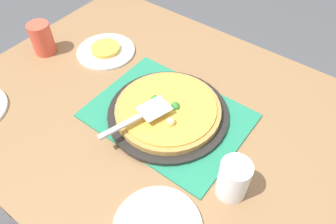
{
  "coord_description": "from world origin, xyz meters",
  "views": [
    {
      "loc": [
        -0.4,
        0.53,
        1.53
      ],
      "look_at": [
        0.0,
        0.0,
        0.77
      ],
      "focal_mm": 34.43,
      "sensor_mm": 36.0,
      "label": 1
    }
  ],
  "objects_px": {
    "plate_far_right": "(106,51)",
    "cup_far": "(233,179)",
    "served_slice_right": "(105,49)",
    "pizza_pan": "(168,113)",
    "pizza": "(168,109)",
    "cup_corner": "(42,38)",
    "pizza_server": "(141,116)"
  },
  "relations": [
    {
      "from": "cup_corner",
      "to": "pizza_server",
      "type": "xyz_separation_m",
      "value": [
        -0.54,
        0.08,
        0.01
      ]
    },
    {
      "from": "pizza_pan",
      "to": "served_slice_right",
      "type": "distance_m",
      "value": 0.4
    },
    {
      "from": "plate_far_right",
      "to": "pizza_server",
      "type": "relative_size",
      "value": 0.95
    },
    {
      "from": "pizza_server",
      "to": "plate_far_right",
      "type": "bearing_deg",
      "value": -30.52
    },
    {
      "from": "pizza",
      "to": "cup_corner",
      "type": "bearing_deg",
      "value": 1.73
    },
    {
      "from": "pizza",
      "to": "cup_far",
      "type": "relative_size",
      "value": 2.75
    },
    {
      "from": "pizza_server",
      "to": "cup_corner",
      "type": "bearing_deg",
      "value": -7.93
    },
    {
      "from": "pizza_pan",
      "to": "pizza",
      "type": "height_order",
      "value": "pizza"
    },
    {
      "from": "cup_far",
      "to": "pizza_pan",
      "type": "bearing_deg",
      "value": -20.84
    },
    {
      "from": "pizza",
      "to": "cup_corner",
      "type": "relative_size",
      "value": 2.75
    },
    {
      "from": "pizza_pan",
      "to": "cup_corner",
      "type": "height_order",
      "value": "cup_corner"
    },
    {
      "from": "pizza_pan",
      "to": "plate_far_right",
      "type": "height_order",
      "value": "pizza_pan"
    },
    {
      "from": "pizza_pan",
      "to": "pizza",
      "type": "xyz_separation_m",
      "value": [
        -0.0,
        0.0,
        0.02
      ]
    },
    {
      "from": "cup_corner",
      "to": "plate_far_right",
      "type": "bearing_deg",
      "value": -144.64
    },
    {
      "from": "served_slice_right",
      "to": "cup_far",
      "type": "height_order",
      "value": "cup_far"
    },
    {
      "from": "plate_far_right",
      "to": "served_slice_right",
      "type": "xyz_separation_m",
      "value": [
        0.0,
        0.0,
        0.01
      ]
    },
    {
      "from": "cup_corner",
      "to": "pizza_server",
      "type": "distance_m",
      "value": 0.55
    },
    {
      "from": "cup_far",
      "to": "cup_corner",
      "type": "xyz_separation_m",
      "value": [
        0.86,
        -0.09,
        0.0
      ]
    },
    {
      "from": "plate_far_right",
      "to": "served_slice_right",
      "type": "distance_m",
      "value": 0.01
    },
    {
      "from": "pizza_pan",
      "to": "cup_corner",
      "type": "bearing_deg",
      "value": 1.76
    },
    {
      "from": "pizza_pan",
      "to": "cup_corner",
      "type": "relative_size",
      "value": 3.17
    },
    {
      "from": "served_slice_right",
      "to": "cup_corner",
      "type": "bearing_deg",
      "value": 35.36
    },
    {
      "from": "served_slice_right",
      "to": "cup_far",
      "type": "bearing_deg",
      "value": 161.46
    },
    {
      "from": "cup_far",
      "to": "pizza_server",
      "type": "relative_size",
      "value": 0.52
    },
    {
      "from": "pizza",
      "to": "plate_far_right",
      "type": "relative_size",
      "value": 1.5
    },
    {
      "from": "pizza",
      "to": "served_slice_right",
      "type": "xyz_separation_m",
      "value": [
        0.38,
        -0.12,
        -0.02
      ]
    },
    {
      "from": "pizza",
      "to": "served_slice_right",
      "type": "distance_m",
      "value": 0.4
    },
    {
      "from": "pizza_pan",
      "to": "plate_far_right",
      "type": "xyz_separation_m",
      "value": [
        0.38,
        -0.12,
        -0.01
      ]
    },
    {
      "from": "pizza",
      "to": "cup_far",
      "type": "xyz_separation_m",
      "value": [
        -0.29,
        0.11,
        0.03
      ]
    },
    {
      "from": "plate_far_right",
      "to": "pizza_pan",
      "type": "bearing_deg",
      "value": 163.22
    },
    {
      "from": "cup_far",
      "to": "pizza_server",
      "type": "height_order",
      "value": "cup_far"
    },
    {
      "from": "plate_far_right",
      "to": "cup_far",
      "type": "relative_size",
      "value": 1.83
    }
  ]
}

